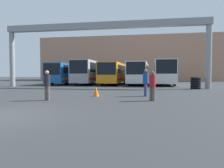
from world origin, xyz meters
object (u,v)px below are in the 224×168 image
(pedestrian_near_left, at_px, (47,85))
(pedestrian_near_center, at_px, (146,82))
(bus_slot_3, at_px, (139,72))
(pedestrian_far_center, at_px, (152,85))
(traffic_cone, at_px, (96,92))
(bus_slot_1, at_px, (90,71))
(bus_slot_0, at_px, (68,73))
(bus_slot_4, at_px, (164,71))
(bus_slot_2, at_px, (115,72))
(tire_stack, at_px, (196,83))

(pedestrian_near_left, xyz_separation_m, pedestrian_near_center, (5.46, 3.33, 0.07))
(bus_slot_3, relative_size, pedestrian_far_center, 7.35)
(bus_slot_3, distance_m, pedestrian_near_center, 17.33)
(pedestrian_near_center, height_order, traffic_cone, pedestrian_near_center)
(pedestrian_far_center, bearing_deg, bus_slot_1, 150.45)
(bus_slot_0, distance_m, traffic_cone, 19.45)
(bus_slot_1, distance_m, bus_slot_3, 7.17)
(pedestrian_near_left, bearing_deg, traffic_cone, -102.38)
(bus_slot_4, bearing_deg, bus_slot_1, 178.28)
(bus_slot_3, bearing_deg, pedestrian_near_center, -84.91)
(bus_slot_3, bearing_deg, traffic_cone, -95.57)
(bus_slot_2, height_order, pedestrian_near_center, bus_slot_2)
(pedestrian_far_center, relative_size, pedestrian_near_center, 0.92)
(bus_slot_1, distance_m, pedestrian_near_center, 18.59)
(bus_slot_1, bearing_deg, pedestrian_near_left, -80.81)
(bus_slot_0, xyz_separation_m, bus_slot_1, (3.56, -0.13, 0.20))
(bus_slot_4, bearing_deg, pedestrian_near_left, -111.05)
(bus_slot_3, relative_size, bus_slot_4, 1.23)
(bus_slot_1, xyz_separation_m, bus_slot_2, (3.56, 0.63, -0.17))
(bus_slot_2, xyz_separation_m, pedestrian_far_center, (5.54, -19.54, -0.86))
(bus_slot_4, xyz_separation_m, pedestrian_far_center, (-1.58, -18.58, -1.01))
(pedestrian_far_center, distance_m, traffic_cone, 4.18)
(traffic_cone, bearing_deg, pedestrian_near_left, -129.14)
(bus_slot_1, distance_m, traffic_cone, 17.99)
(bus_slot_1, relative_size, tire_stack, 8.90)
(traffic_cone, distance_m, tire_stack, 11.91)
(bus_slot_2, height_order, pedestrian_far_center, bus_slot_2)
(pedestrian_near_left, height_order, traffic_cone, pedestrian_near_left)
(traffic_cone, bearing_deg, bus_slot_1, 107.46)
(pedestrian_near_center, relative_size, traffic_cone, 2.79)
(bus_slot_0, height_order, bus_slot_1, bus_slot_1)
(bus_slot_2, distance_m, pedestrian_far_center, 20.33)
(bus_slot_0, height_order, pedestrian_near_left, bus_slot_0)
(bus_slot_2, height_order, tire_stack, bus_slot_2)
(bus_slot_2, relative_size, traffic_cone, 18.20)
(pedestrian_near_left, relative_size, tire_stack, 1.42)
(bus_slot_3, distance_m, bus_slot_4, 3.74)
(pedestrian_near_center, relative_size, tire_stack, 1.53)
(bus_slot_0, xyz_separation_m, pedestrian_far_center, (12.66, -19.04, -0.83))
(bus_slot_3, xyz_separation_m, pedestrian_near_center, (1.53, -17.25, -0.80))
(pedestrian_far_center, relative_size, tire_stack, 1.40)
(bus_slot_0, height_order, tire_stack, bus_slot_0)
(bus_slot_2, bearing_deg, bus_slot_3, 2.96)
(bus_slot_0, height_order, bus_slot_3, bus_slot_3)
(bus_slot_4, relative_size, tire_stack, 8.37)
(pedestrian_far_center, relative_size, traffic_cone, 2.55)
(pedestrian_near_left, height_order, pedestrian_near_center, pedestrian_near_center)
(bus_slot_3, height_order, pedestrian_near_center, bus_slot_3)
(bus_slot_0, bearing_deg, pedestrian_near_center, -53.59)
(bus_slot_1, height_order, pedestrian_near_center, bus_slot_1)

